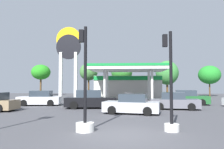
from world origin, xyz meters
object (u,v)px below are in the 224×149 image
car_5 (187,98)px  tree_3 (167,73)px  tree_1 (89,72)px  car_6 (132,105)px  traffic_signal_0 (171,100)px  station_pole_sign (68,54)px  tree_0 (41,72)px  tree_2 (122,73)px  traffic_signal_2 (85,106)px  car_2 (91,100)px  tree_4 (209,75)px  car_0 (174,102)px  car_4 (40,99)px

car_5 → tree_3: 17.69m
tree_1 → tree_3: bearing=-0.0°
car_6 → traffic_signal_0: traffic_signal_0 is taller
car_5 → tree_1: tree_1 is taller
station_pole_sign → tree_0: bearing=127.1°
car_6 → tree_2: 26.40m
traffic_signal_0 → traffic_signal_2: bearing=-175.7°
car_2 → car_5: (9.64, 4.08, -0.04)m
tree_1 → tree_4: tree_1 is taller
car_2 → tree_1: size_ratio=0.75×
tree_3 → traffic_signal_2: bearing=-107.3°
tree_3 → tree_4: tree_3 is taller
traffic_signal_0 → tree_1: tree_1 is taller
car_0 → car_5: bearing=62.5°
station_pole_sign → car_4: size_ratio=2.42×
car_0 → tree_0: size_ratio=0.68×
car_6 → tree_3: (7.37, 24.87, 3.73)m
car_2 → tree_4: bearing=48.9°
car_0 → tree_0: (-21.14, 23.19, 4.02)m
traffic_signal_2 → car_0: bearing=56.8°
car_6 → traffic_signal_2: size_ratio=0.90×
car_2 → tree_0: (-13.86, 22.73, 3.94)m
station_pole_sign → car_5: (14.75, -7.09, -5.85)m
traffic_signal_0 → car_4: bearing=132.8°
traffic_signal_2 → car_5: bearing=58.6°
car_5 → tree_1: 22.29m
traffic_signal_0 → tree_2: size_ratio=0.70×
car_0 → car_6: car_0 is taller
car_0 → traffic_signal_0: size_ratio=0.94×
station_pole_sign → traffic_signal_0: station_pole_sign is taller
tree_0 → tree_4: bearing=-2.2°
car_6 → traffic_signal_0: size_ratio=0.95×
traffic_signal_0 → car_5: bearing=71.3°
tree_1 → traffic_signal_0: bearing=-73.6°
car_2 → car_4: size_ratio=1.08×
tree_0 → tree_4: (32.57, -1.25, -0.69)m
station_pole_sign → traffic_signal_0: bearing=-63.4°
station_pole_sign → tree_3: size_ratio=1.58×
car_5 → tree_2: tree_2 is taller
tree_0 → car_0: bearing=-47.7°
car_6 → tree_4: bearing=58.8°
station_pole_sign → traffic_signal_2: bearing=-72.8°
tree_1 → tree_3: (14.84, -0.01, -0.23)m
car_2 → tree_3: bearing=62.9°
traffic_signal_0 → tree_2: (-2.71, 31.85, 3.15)m
traffic_signal_0 → tree_3: bearing=79.3°
car_5 → tree_1: size_ratio=0.72×
car_4 → car_6: 10.83m
tree_1 → car_2: bearing=-79.6°
car_5 → tree_1: bearing=128.1°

